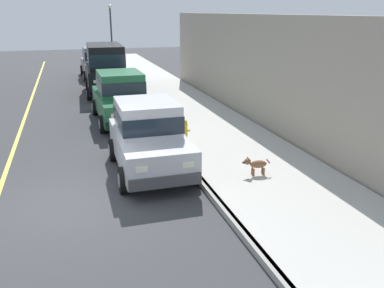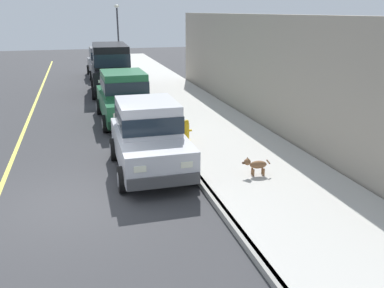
# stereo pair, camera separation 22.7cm
# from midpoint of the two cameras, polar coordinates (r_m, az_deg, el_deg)

# --- Properties ---
(ground_plane) EXTENTS (80.00, 80.00, 0.00)m
(ground_plane) POSITION_cam_midpoint_polar(r_m,az_deg,el_deg) (9.63, -16.31, -8.13)
(ground_plane) COLOR #38383A
(curb) EXTENTS (0.16, 64.00, 0.14)m
(curb) POSITION_cam_midpoint_polar(r_m,az_deg,el_deg) (10.00, 2.34, -5.90)
(curb) COLOR gray
(curb) RESTS_ON ground
(sidewalk) EXTENTS (3.60, 64.00, 0.14)m
(sidewalk) POSITION_cam_midpoint_polar(r_m,az_deg,el_deg) (10.65, 11.63, -4.73)
(sidewalk) COLOR #B7B5AD
(sidewalk) RESTS_ON ground
(car_silver_hatchback) EXTENTS (1.97, 3.81, 1.88)m
(car_silver_hatchback) POSITION_cam_midpoint_polar(r_m,az_deg,el_deg) (10.91, -5.45, 1.18)
(car_silver_hatchback) COLOR #BCBCC1
(car_silver_hatchback) RESTS_ON ground
(car_green_sedan) EXTENTS (2.10, 4.64, 1.92)m
(car_green_sedan) POSITION_cam_midpoint_polar(r_m,az_deg,el_deg) (16.15, -9.02, 6.63)
(car_green_sedan) COLOR #23663D
(car_green_sedan) RESTS_ON ground
(car_black_van) EXTENTS (2.23, 4.95, 2.52)m
(car_black_van) POSITION_cam_midpoint_polar(r_m,az_deg,el_deg) (21.85, -10.98, 10.58)
(car_black_van) COLOR black
(car_black_van) RESTS_ON ground
(car_grey_sedan) EXTENTS (2.11, 4.64, 1.92)m
(car_grey_sedan) POSITION_cam_midpoint_polar(r_m,az_deg,el_deg) (27.62, -12.05, 11.17)
(car_grey_sedan) COLOR slate
(car_grey_sedan) RESTS_ON ground
(dog_brown) EXTENTS (0.76, 0.25, 0.49)m
(dog_brown) POSITION_cam_midpoint_polar(r_m,az_deg,el_deg) (10.50, 9.51, -2.84)
(dog_brown) COLOR brown
(dog_brown) RESTS_ON sidewalk
(fire_hydrant) EXTENTS (0.34, 0.24, 0.72)m
(fire_hydrant) POSITION_cam_midpoint_polar(r_m,az_deg,el_deg) (13.00, -0.26, 1.76)
(fire_hydrant) COLOR gold
(fire_hydrant) RESTS_ON sidewalk
(street_lamp) EXTENTS (0.36, 0.36, 4.42)m
(street_lamp) POSITION_cam_midpoint_polar(r_m,az_deg,el_deg) (31.58, -10.11, 15.62)
(street_lamp) COLOR #2D2D33
(street_lamp) RESTS_ON sidewalk
(building_facade) EXTENTS (0.50, 20.00, 4.03)m
(building_facade) POSITION_cam_midpoint_polar(r_m,az_deg,el_deg) (15.99, 9.69, 10.22)
(building_facade) COLOR #9E9384
(building_facade) RESTS_ON ground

